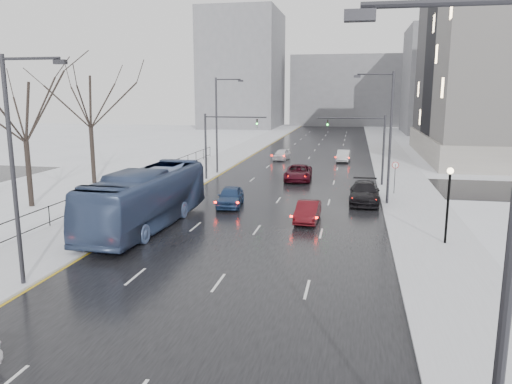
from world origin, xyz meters
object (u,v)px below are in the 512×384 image
Objects in this scene: tree_park_e at (94,184)px; sedan_right_cross at (298,173)px; mast_signal_right at (372,142)px; sedan_center_near at (230,196)px; bus at (147,198)px; no_uturn_sign at (395,168)px; tree_park_d at (32,208)px; sedan_right_near at (308,211)px; sedan_right_far at (364,193)px; sedan_center_far at (282,154)px; sedan_right_distant at (343,156)px; streetlight_l_near at (17,161)px; lamppost_r_mid at (449,194)px; streetlight_l_far at (219,121)px; streetlight_r_mid at (387,132)px; mast_signal_left at (216,139)px; streetlight_r_near at (495,266)px.

sedan_right_cross is at bearing 16.35° from tree_park_e.
sedan_center_near is (-10.56, -10.83, -3.32)m from mast_signal_right.
no_uturn_sign is at bearing 41.54° from bus.
no_uturn_sign is (27.00, 10.00, 2.30)m from tree_park_d.
sedan_right_far reaches higher than sedan_right_near.
sedan_right_distant reaches higher than sedan_center_far.
sedan_center_far is at bearing 121.50° from no_uturn_sign.
streetlight_l_near reaches higher than lamppost_r_mid.
streetlight_l_far is 16.07m from mast_signal_right.
streetlight_r_mid is 2.34× the size of lamppost_r_mid.
streetlight_r_mid and streetlight_l_far have the same top height.
sedan_right_far is at bearing -60.94° from sedan_center_far.
sedan_right_far reaches higher than sedan_right_distant.
mast_signal_left is at bearing 180.00° from mast_signal_right.
sedan_right_near is 7.59m from sedan_right_far.
mast_signal_right is (-0.84, 38.00, -1.51)m from streetlight_r_near.
streetlight_r_mid is at bearing 50.76° from streetlight_l_near.
tree_park_e is 1.35× the size of streetlight_l_far.
no_uturn_sign is 20.87m from sedan_right_distant.
sedan_right_near is 30.54m from sedan_right_distant.
bus is (1.17, -21.53, -3.72)m from streetlight_l_far.
bus is at bearing -159.47° from sedan_right_near.
sedan_center_far is (-11.46, 54.38, -4.89)m from streetlight_r_near.
sedan_right_far is (3.79, 6.57, 0.14)m from sedan_right_near.
lamppost_r_mid is 22.24m from sedan_right_cross.
sedan_right_near is 0.75× the size of sedan_right_cross.
bus is (10.80, -3.53, 1.90)m from tree_park_d.
sedan_right_near is (-6.29, -10.22, -1.59)m from no_uturn_sign.
sedan_right_near is at bearing -89.96° from sedan_right_distant.
tree_park_e reaches higher than tree_park_d.
mast_signal_left is at bearing 166.40° from no_uturn_sign.
tree_park_e is at bearing 112.69° from streetlight_l_near.
sedan_right_near is 15.89m from sedan_right_cross.
sedan_right_far is (-2.50, -3.65, -1.45)m from no_uturn_sign.
mast_signal_left is 1.59× the size of sedan_right_near.
streetlight_r_near reaches higher than sedan_right_distant.
bus is (1.17, 10.47, -3.72)m from streetlight_l_near.
bus is at bearing 178.51° from lamppost_r_mid.
streetlight_r_mid is 5.00m from sedan_right_far.
streetlight_l_near is at bearing -112.65° from sedan_center_near.
streetlight_r_mid is 5.30m from no_uturn_sign.
sedan_right_far is 1.29× the size of sedan_right_distant.
sedan_right_far is at bearing 14.54° from tree_park_d.
lamppost_r_mid is 9.20m from sedan_right_near.
streetlight_r_near is 55.79m from sedan_center_far.
streetlight_l_near reaches higher than tree_park_e.
sedan_center_near is (-12.44, -6.83, -1.51)m from no_uturn_sign.
streetlight_r_near is at bearing -52.21° from tree_park_e.
sedan_center_far is at bearing 53.81° from tree_park_e.
streetlight_l_near is 46.31m from sedan_right_distant.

